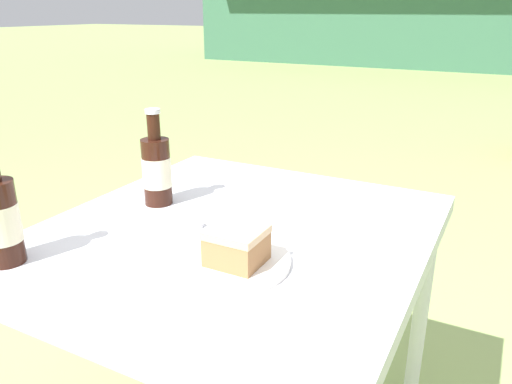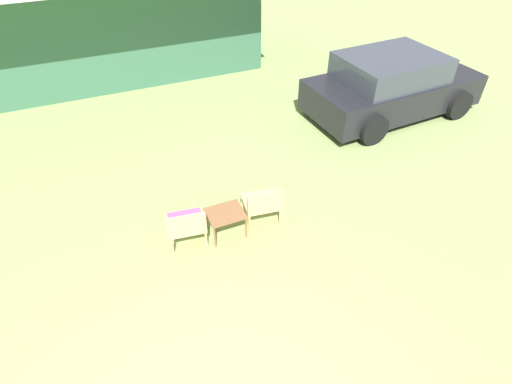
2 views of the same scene
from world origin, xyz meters
The scene contains 5 objects.
cabin_building centered at (-0.82, 11.21, 1.66)m, with size 11.06×4.63×3.30m.
parked_car centered at (6.39, 5.86, 0.69)m, with size 4.11×2.22×1.43m.
wicker_chair_cushioned centered at (0.82, 3.61, 0.41)m, with size 0.65×0.61×0.73m.
wicker_chair_plain centered at (2.10, 3.59, 0.41)m, with size 0.65×0.61×0.73m.
garden_side_table centered at (1.45, 3.56, 0.40)m, with size 0.58×0.48×0.45m.
Camera 2 is at (0.06, -0.86, 4.69)m, focal length 28.00 mm.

